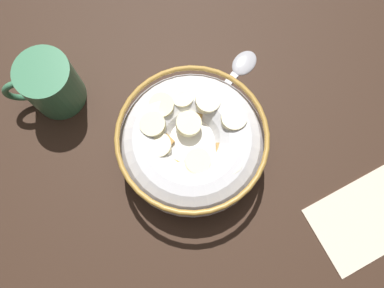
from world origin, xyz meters
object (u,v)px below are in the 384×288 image
(cereal_bowl, at_px, (192,143))
(folded_napkin, at_px, (374,214))
(spoon, at_px, (235,74))
(coffee_mug, at_px, (50,85))

(cereal_bowl, bearing_deg, folded_napkin, 146.77)
(spoon, distance_m, coffee_mug, 0.24)
(cereal_bowl, xyz_separation_m, spoon, (-0.08, -0.09, -0.03))
(coffee_mug, bearing_deg, cereal_bowl, 144.24)
(coffee_mug, height_order, folded_napkin, coffee_mug)
(coffee_mug, distance_m, folded_napkin, 0.43)
(spoon, height_order, folded_napkin, spoon)
(coffee_mug, bearing_deg, folded_napkin, 145.64)
(spoon, xyz_separation_m, coffee_mug, (0.23, -0.02, 0.03))
(cereal_bowl, bearing_deg, spoon, -132.01)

